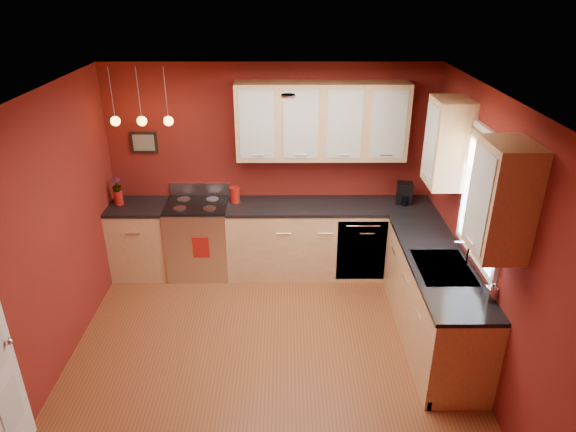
{
  "coord_description": "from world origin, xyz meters",
  "views": [
    {
      "loc": [
        0.18,
        -3.97,
        3.49
      ],
      "look_at": [
        0.2,
        1.0,
        1.16
      ],
      "focal_mm": 32.0,
      "sensor_mm": 36.0,
      "label": 1
    }
  ],
  "objects_px": {
    "sink": "(443,269)",
    "red_canister": "(235,195)",
    "coffee_maker": "(404,194)",
    "soap_pump": "(491,290)",
    "gas_range": "(199,238)"
  },
  "relations": [
    {
      "from": "sink",
      "to": "red_canister",
      "type": "relative_size",
      "value": 3.51
    },
    {
      "from": "coffee_maker",
      "to": "sink",
      "type": "bearing_deg",
      "value": -78.59
    },
    {
      "from": "coffee_maker",
      "to": "soap_pump",
      "type": "height_order",
      "value": "coffee_maker"
    },
    {
      "from": "sink",
      "to": "soap_pump",
      "type": "relative_size",
      "value": 3.74
    },
    {
      "from": "sink",
      "to": "red_canister",
      "type": "height_order",
      "value": "sink"
    },
    {
      "from": "gas_range",
      "to": "soap_pump",
      "type": "xyz_separation_m",
      "value": [
        2.87,
        -2.05,
        0.55
      ]
    },
    {
      "from": "gas_range",
      "to": "soap_pump",
      "type": "distance_m",
      "value": 3.57
    },
    {
      "from": "gas_range",
      "to": "sink",
      "type": "bearing_deg",
      "value": -29.78
    },
    {
      "from": "soap_pump",
      "to": "red_canister",
      "type": "bearing_deg",
      "value": 138.5
    },
    {
      "from": "sink",
      "to": "soap_pump",
      "type": "height_order",
      "value": "sink"
    },
    {
      "from": "soap_pump",
      "to": "gas_range",
      "type": "bearing_deg",
      "value": 144.45
    },
    {
      "from": "gas_range",
      "to": "red_canister",
      "type": "relative_size",
      "value": 5.57
    },
    {
      "from": "soap_pump",
      "to": "coffee_maker",
      "type": "bearing_deg",
      "value": 98.59
    },
    {
      "from": "red_canister",
      "to": "coffee_maker",
      "type": "bearing_deg",
      "value": -1.13
    },
    {
      "from": "gas_range",
      "to": "soap_pump",
      "type": "bearing_deg",
      "value": -35.55
    }
  ]
}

